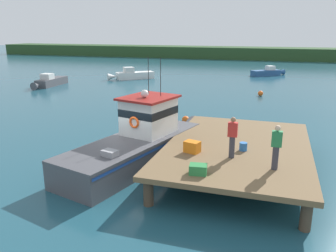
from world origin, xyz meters
name	(u,v)px	position (x,y,z in m)	size (l,w,h in m)	color
ground_plane	(136,159)	(0.00, 0.00, 0.00)	(200.00, 200.00, 0.00)	#1E4C5B
dock	(238,148)	(4.80, 0.00, 1.07)	(6.00, 9.00, 1.20)	#4C3D2D
main_fishing_boat	(141,141)	(0.35, -0.16, 1.01)	(4.52, 9.94, 4.80)	#4C4C51
crate_stack_near_edge	(198,169)	(3.85, -3.58, 1.37)	(0.60, 0.44, 0.34)	#2D8442
crate_single_by_cleat	(192,147)	(3.13, -1.51, 1.43)	(0.60, 0.44, 0.47)	orange
bait_bucket	(243,147)	(5.09, -0.66, 1.37)	(0.32, 0.32, 0.34)	#2866B2
deckhand_by_the_boat	(276,146)	(6.36, -2.33, 2.06)	(0.36, 0.22, 1.63)	#383842
deckhand_further_back	(232,137)	(4.74, -1.62, 2.06)	(0.36, 0.22, 1.63)	#383842
moored_boat_far_left	(132,75)	(-11.38, 25.68, 0.51)	(5.21, 4.72, 1.49)	white
moored_boat_mid_harbor	(50,82)	(-17.80, 17.76, 0.48)	(1.60, 5.54, 1.40)	#4C4C51
moored_boat_off_the_point	(268,72)	(4.80, 34.49, 0.44)	(4.53, 3.97, 1.28)	#285184
mooring_buoy_outer	(186,120)	(0.58, 7.06, 0.25)	(0.49, 0.49, 0.49)	#EA5B19
mooring_buoy_inshore	(261,93)	(4.75, 18.71, 0.24)	(0.49, 0.49, 0.49)	#EA5B19
mooring_buoy_spare_mooring	(133,74)	(-12.59, 28.77, 0.24)	(0.49, 0.49, 0.49)	#EA5B19
far_shoreline	(250,53)	(0.00, 62.00, 1.20)	(120.00, 8.00, 2.40)	#284723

